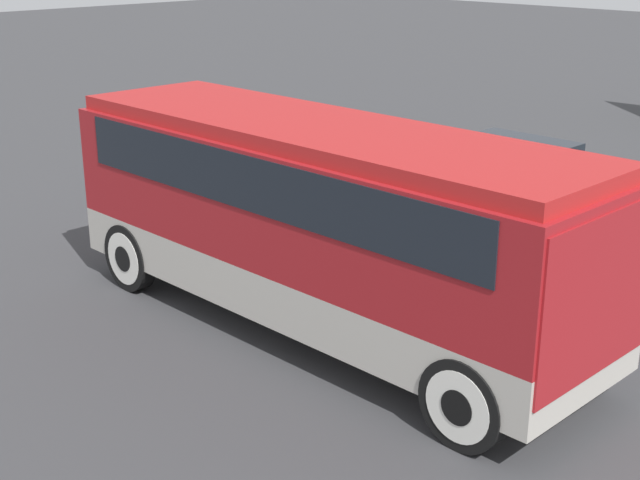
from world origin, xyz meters
The scene contains 4 objects.
ground_plane centered at (0.00, 0.00, 0.00)m, with size 120.00×120.00×0.00m, color #38383A.
tour_bus centered at (0.10, 0.00, 1.95)m, with size 9.12×2.67×3.22m.
parked_car_near centered at (0.99, 4.89, 0.75)m, with size 4.25×1.80×1.52m.
parked_car_mid centered at (-1.65, 7.97, 0.73)m, with size 4.68×1.92×1.44m.
Camera 1 is at (9.02, -8.87, 5.80)m, focal length 50.00 mm.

